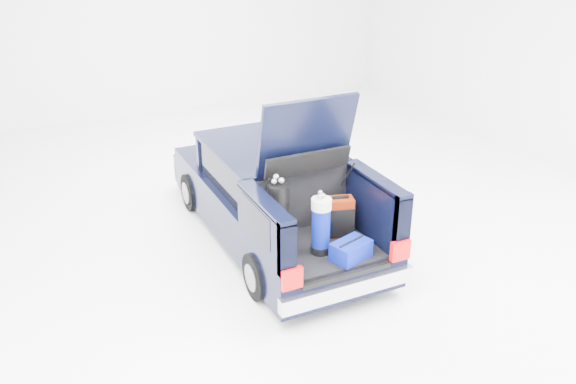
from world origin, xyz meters
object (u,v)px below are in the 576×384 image
black_golf_bag (278,216)px  blue_duffel (351,250)px  car (271,194)px  red_suitcase (340,217)px  blue_golf_bag (321,225)px

black_golf_bag → blue_duffel: bearing=-52.0°
car → black_golf_bag: 1.51m
car → black_golf_bag: size_ratio=4.72×
car → blue_duffel: size_ratio=8.46×
red_suitcase → black_golf_bag: size_ratio=0.57×
car → blue_golf_bag: (-0.07, -1.70, 0.31)m
red_suitcase → blue_duffel: red_suitcase is taller
car → red_suitcase: (0.37, -1.41, 0.19)m
black_golf_bag → blue_duffel: (0.70, -0.62, -0.33)m
red_suitcase → blue_duffel: size_ratio=1.02×
car → black_golf_bag: bearing=-110.0°
red_suitcase → blue_golf_bag: (-0.44, -0.29, 0.12)m
car → blue_duffel: car is taller
blue_golf_bag → red_suitcase: bearing=34.5°
red_suitcase → blue_golf_bag: blue_golf_bag is taller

